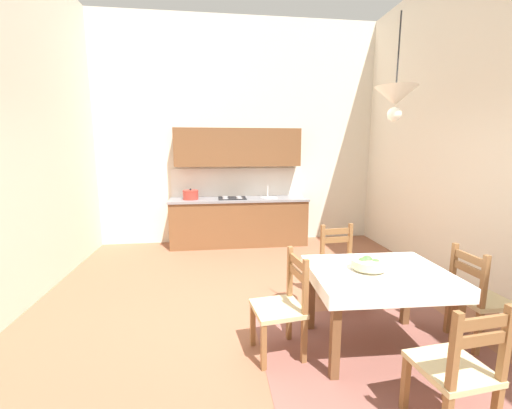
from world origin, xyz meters
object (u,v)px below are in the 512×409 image
kitchen_cabinetry (238,200)px  fruit_bowl (368,264)px  dining_chair_kitchen_side (341,267)px  pendant_lamp (395,97)px  dining_chair_window_side (478,299)px  dining_table (378,285)px  dining_chair_tv_side (282,307)px  dining_chair_camera_side (456,370)px

kitchen_cabinetry → fruit_bowl: size_ratio=8.62×
dining_chair_kitchen_side → pendant_lamp: pendant_lamp is taller
dining_chair_window_side → dining_table: bearing=177.2°
dining_chair_kitchen_side → pendant_lamp: bearing=-92.9°
kitchen_cabinetry → fruit_bowl: kitchen_cabinetry is taller
kitchen_cabinetry → dining_chair_tv_side: size_ratio=2.78×
dining_chair_camera_side → dining_table: bearing=93.2°
pendant_lamp → dining_chair_kitchen_side: bearing=87.1°
dining_chair_tv_side → kitchen_cabinetry: bearing=92.0°
dining_chair_tv_side → dining_chair_window_side: 1.85m
dining_table → dining_chair_kitchen_side: (0.02, 0.90, -0.17)m
dining_chair_camera_side → pendant_lamp: size_ratio=1.16×
dining_table → fruit_bowl: size_ratio=4.12×
kitchen_cabinetry → pendant_lamp: size_ratio=3.21×
dining_chair_window_side → dining_chair_camera_side: (-0.93, -0.88, 0.00)m
kitchen_cabinetry → dining_table: kitchen_cabinetry is taller
dining_chair_kitchen_side → dining_chair_camera_side: bearing=-89.1°
kitchen_cabinetry → pendant_lamp: (0.96, -3.63, 1.36)m
dining_chair_camera_side → fruit_bowl: bearing=98.9°
dining_chair_window_side → dining_chair_camera_side: bearing=-136.5°
dining_table → dining_chair_camera_side: 0.95m
dining_chair_window_side → fruit_bowl: dining_chair_window_side is taller
fruit_bowl → pendant_lamp: size_ratio=0.37×
dining_chair_kitchen_side → dining_table: bearing=-91.4°
pendant_lamp → dining_chair_camera_side: bearing=-84.1°
dining_table → dining_chair_window_side: dining_chair_window_side is taller
dining_table → dining_chair_window_side: (0.98, -0.05, -0.17)m
dining_chair_tv_side → fruit_bowl: 0.86m
dining_chair_kitchen_side → dining_chair_camera_side: 1.83m
dining_chair_camera_side → pendant_lamp: pendant_lamp is taller
fruit_bowl → pendant_lamp: 1.41m
dining_chair_window_side → fruit_bowl: bearing=177.0°
dining_chair_tv_side → dining_chair_camera_side: size_ratio=1.00×
kitchen_cabinetry → dining_chair_kitchen_side: size_ratio=2.78×
dining_chair_kitchen_side → dining_chair_tv_side: (-0.89, -0.87, 0.00)m
kitchen_cabinetry → dining_chair_kitchen_side: kitchen_cabinetry is taller
dining_chair_window_side → kitchen_cabinetry: bearing=119.1°
kitchen_cabinetry → pendant_lamp: pendant_lamp is taller
kitchen_cabinetry → dining_chair_kitchen_side: (1.01, -2.60, -0.41)m
dining_table → fruit_bowl: fruit_bowl is taller
dining_chair_kitchen_side → dining_chair_camera_side: same height
fruit_bowl → dining_chair_window_side: bearing=-3.0°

